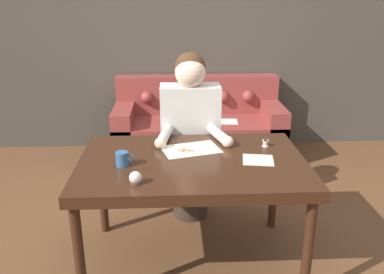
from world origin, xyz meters
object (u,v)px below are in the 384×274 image
at_px(couch, 198,129).
at_px(thread_spool, 265,143).
at_px(scissors, 190,151).
at_px(pin_cushion, 136,178).
at_px(dining_table, 192,170).
at_px(mug, 123,159).
at_px(person, 190,135).

distance_m(couch, thread_spool, 1.77).
distance_m(couch, scissors, 1.80).
height_order(thread_spool, pin_cushion, pin_cushion).
bearing_deg(dining_table, scissors, 92.10).
distance_m(scissors, pin_cushion, 0.56).
height_order(mug, thread_spool, mug).
xyz_separation_m(thread_spool, pin_cushion, (-0.83, -0.52, 0.01)).
bearing_deg(person, thread_spool, -39.84).
bearing_deg(scissors, dining_table, -87.90).
bearing_deg(scissors, pin_cushion, -124.76).
relative_size(couch, person, 1.34).
bearing_deg(scissors, thread_spool, 7.17).
bearing_deg(couch, scissors, -95.54).
bearing_deg(thread_spool, scissors, -172.83).
relative_size(couch, thread_spool, 39.74).
bearing_deg(dining_table, thread_spool, 21.72).
bearing_deg(scissors, mug, -152.68).
bearing_deg(person, mug, -122.52).
relative_size(dining_table, mug, 12.53).
height_order(dining_table, mug, mug).
xyz_separation_m(couch, pin_cushion, (-0.48, -2.19, 0.47)).
bearing_deg(person, pin_cushion, -110.16).
relative_size(dining_table, couch, 0.79).
xyz_separation_m(person, mug, (-0.44, -0.69, 0.10)).
xyz_separation_m(dining_table, person, (0.02, 0.61, 0.02)).
bearing_deg(mug, thread_spool, 16.68).
distance_m(dining_table, couch, 1.92).
height_order(dining_table, thread_spool, thread_spool).
height_order(person, scissors, person).
xyz_separation_m(person, thread_spool, (0.49, -0.41, 0.08)).
bearing_deg(thread_spool, person, 140.16).
height_order(person, mug, person).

